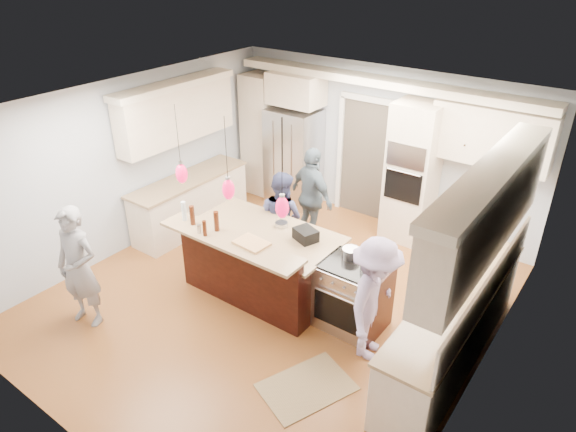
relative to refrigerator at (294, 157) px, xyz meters
name	(u,v)px	position (x,y,z in m)	size (l,w,h in m)	color
ground_plane	(273,298)	(1.55, -2.64, -0.90)	(6.00, 6.00, 0.00)	#925828
room_shell	(271,179)	(1.55, -2.64, 0.92)	(5.54, 6.04, 2.72)	#B2BCC6
refrigerator	(294,157)	(0.00, 0.00, 0.00)	(0.90, 0.70, 1.80)	#B7B7BC
oven_column	(412,174)	(2.30, 0.03, 0.25)	(0.72, 0.69, 2.30)	beige
back_upper_cabinets	(336,123)	(0.80, 0.12, 0.77)	(5.30, 0.61, 2.54)	beige
right_counter_run	(465,287)	(3.99, -2.34, 0.16)	(0.64, 3.10, 2.51)	beige
left_cabinets	(186,170)	(-0.89, -1.84, 0.16)	(0.64, 2.30, 2.51)	beige
kitchen_island	(262,261)	(1.30, -2.57, -0.41)	(2.10, 1.46, 1.12)	black
island_range	(353,296)	(2.71, -2.49, -0.44)	(0.82, 0.71, 0.92)	#B7B7BC
pendant_lights	(228,189)	(1.30, -3.15, 0.90)	(1.75, 0.15, 1.03)	black
person_bar_end	(79,268)	(-0.11, -4.44, -0.08)	(0.60, 0.39, 1.64)	gray
person_far_left	(281,218)	(1.06, -1.79, -0.16)	(0.72, 0.56, 1.49)	navy
person_far_right	(312,197)	(1.11, -1.04, -0.08)	(0.96, 0.40, 1.63)	slate
person_range_side	(374,300)	(3.15, -2.80, -0.11)	(1.02, 0.59, 1.58)	#A796CA
floor_rug	(307,387)	(2.85, -3.72, -0.89)	(0.68, 1.00, 0.01)	#967952
water_bottle	(184,211)	(0.47, -3.15, 0.36)	(0.06, 0.06, 0.27)	silver
beer_bottle_a	(192,215)	(0.64, -3.17, 0.35)	(0.07, 0.07, 0.27)	#401A0B
beer_bottle_b	(205,228)	(0.98, -3.29, 0.33)	(0.05, 0.05, 0.21)	#401A0B
beer_bottle_c	(216,221)	(1.01, -3.10, 0.36)	(0.07, 0.07, 0.27)	#401A0B
drink_can	(199,229)	(0.87, -3.28, 0.28)	(0.06, 0.06, 0.11)	#B7B7BC
cutting_board	(252,243)	(1.59, -3.11, 0.24)	(0.41, 0.29, 0.03)	tan
pot_large	(351,253)	(2.58, -2.37, 0.08)	(0.22, 0.22, 0.13)	#B7B7BC
pot_small	(368,266)	(2.88, -2.48, 0.07)	(0.19, 0.19, 0.09)	#B7B7BC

